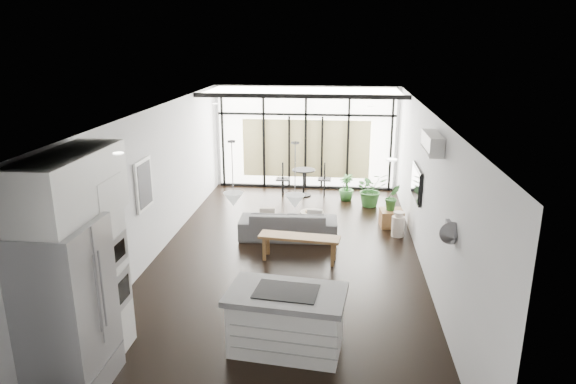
% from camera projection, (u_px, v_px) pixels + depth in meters
% --- Properties ---
extents(floor, '(5.00, 10.00, 0.00)m').
position_uv_depth(floor, '(286.00, 260.00, 9.69)').
color(floor, black).
rests_on(floor, ground).
extents(ceiling, '(5.00, 10.00, 0.00)m').
position_uv_depth(ceiling, '(286.00, 111.00, 8.88)').
color(ceiling, white).
rests_on(ceiling, ground).
extents(wall_left, '(0.02, 10.00, 2.80)m').
position_uv_depth(wall_left, '(153.00, 185.00, 9.54)').
color(wall_left, silver).
rests_on(wall_left, ground).
extents(wall_right, '(0.02, 10.00, 2.80)m').
position_uv_depth(wall_right, '(427.00, 193.00, 9.04)').
color(wall_right, silver).
rests_on(wall_right, ground).
extents(wall_back, '(5.00, 0.02, 2.80)m').
position_uv_depth(wall_back, '(306.00, 138.00, 14.05)').
color(wall_back, silver).
rests_on(wall_back, ground).
extents(wall_front, '(5.00, 0.02, 2.80)m').
position_uv_depth(wall_front, '(225.00, 348.00, 4.53)').
color(wall_front, silver).
rests_on(wall_front, ground).
extents(glazing, '(5.00, 0.20, 2.80)m').
position_uv_depth(glazing, '(306.00, 139.00, 13.93)').
color(glazing, black).
rests_on(glazing, ground).
extents(skylight, '(4.70, 1.90, 0.06)m').
position_uv_depth(skylight, '(304.00, 91.00, 12.70)').
color(skylight, white).
rests_on(skylight, ceiling).
extents(neighbour_building, '(3.50, 0.02, 1.60)m').
position_uv_depth(neighbour_building, '(306.00, 149.00, 14.09)').
color(neighbour_building, beige).
rests_on(neighbour_building, ground).
extents(island, '(1.64, 1.08, 0.84)m').
position_uv_depth(island, '(286.00, 320.00, 6.81)').
color(island, white).
rests_on(island, floor).
extents(cooktop, '(0.88, 0.64, 0.01)m').
position_uv_depth(cooktop, '(286.00, 291.00, 6.69)').
color(cooktop, black).
rests_on(cooktop, island).
extents(fridge, '(0.80, 1.00, 2.06)m').
position_uv_depth(fridge, '(67.00, 309.00, 5.89)').
color(fridge, '#949599').
rests_on(fridge, floor).
extents(appliance_column, '(0.62, 0.65, 2.40)m').
position_uv_depth(appliance_column, '(96.00, 268.00, 6.56)').
color(appliance_column, white).
rests_on(appliance_column, floor).
extents(upper_cabinets, '(0.62, 1.75, 0.86)m').
position_uv_depth(upper_cabinets, '(70.00, 190.00, 5.89)').
color(upper_cabinets, white).
rests_on(upper_cabinets, wall_left).
extents(pendant_left, '(0.26, 0.26, 0.18)m').
position_uv_depth(pendant_left, '(233.00, 199.00, 6.62)').
color(pendant_left, white).
rests_on(pendant_left, ceiling).
extents(pendant_right, '(0.26, 0.26, 0.18)m').
position_uv_depth(pendant_right, '(295.00, 201.00, 6.54)').
color(pendant_right, white).
rests_on(pendant_right, ceiling).
extents(sofa, '(2.05, 0.68, 0.79)m').
position_uv_depth(sofa, '(288.00, 219.00, 10.68)').
color(sofa, '#4E4E51').
rests_on(sofa, floor).
extents(console_bench, '(1.55, 0.54, 0.49)m').
position_uv_depth(console_bench, '(299.00, 248.00, 9.61)').
color(console_bench, brown).
rests_on(console_bench, floor).
extents(pouf, '(0.62, 0.62, 0.41)m').
position_uv_depth(pouf, '(312.00, 220.00, 11.18)').
color(pouf, beige).
rests_on(pouf, floor).
extents(crate, '(0.53, 0.53, 0.37)m').
position_uv_depth(crate, '(391.00, 218.00, 11.39)').
color(crate, brown).
rests_on(crate, floor).
extents(plant_tall, '(1.05, 1.09, 0.67)m').
position_uv_depth(plant_tall, '(371.00, 193.00, 12.71)').
color(plant_tall, '#2C6128').
rests_on(plant_tall, floor).
extents(plant_med, '(0.71, 0.77, 0.38)m').
position_uv_depth(plant_med, '(346.00, 193.00, 13.20)').
color(plant_med, '#2C6128').
rests_on(plant_med, floor).
extents(plant_crate, '(0.50, 0.67, 0.27)m').
position_uv_depth(plant_crate, '(392.00, 204.00, 11.29)').
color(plant_crate, '#2C6128').
rests_on(plant_crate, crate).
extents(milk_can, '(0.28, 0.28, 0.54)m').
position_uv_depth(milk_can, '(398.00, 224.00, 10.78)').
color(milk_can, beige).
rests_on(milk_can, floor).
extents(bistro_set, '(1.38, 0.66, 0.64)m').
position_uv_depth(bistro_set, '(304.00, 184.00, 13.55)').
color(bistro_set, black).
rests_on(bistro_set, floor).
extents(tv, '(0.05, 1.10, 0.65)m').
position_uv_depth(tv, '(417.00, 183.00, 10.02)').
color(tv, black).
rests_on(tv, wall_right).
extents(ac_unit, '(0.22, 0.90, 0.30)m').
position_uv_depth(ac_unit, '(432.00, 143.00, 7.98)').
color(ac_unit, silver).
rests_on(ac_unit, wall_right).
extents(framed_art, '(0.04, 0.70, 0.90)m').
position_uv_depth(framed_art, '(144.00, 184.00, 9.02)').
color(framed_art, black).
rests_on(framed_art, wall_left).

